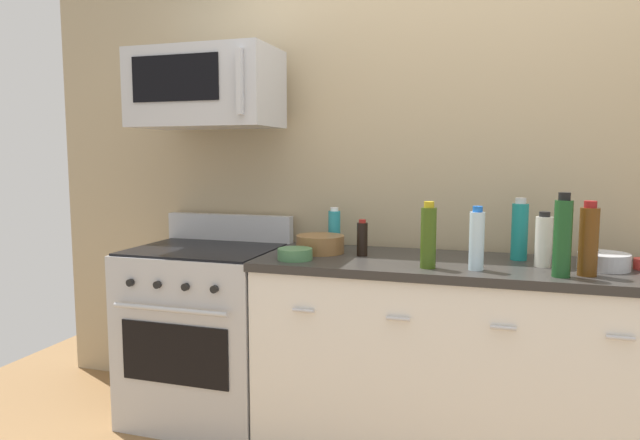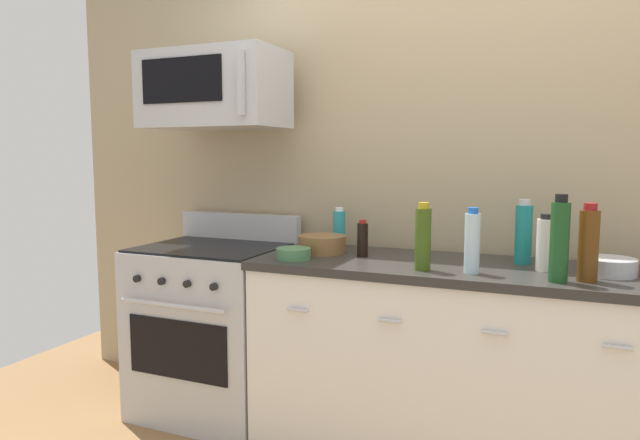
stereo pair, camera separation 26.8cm
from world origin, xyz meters
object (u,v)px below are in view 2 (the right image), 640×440
at_px(range_oven, 214,328).
at_px(bottle_dish_soap, 339,229).
at_px(microwave, 214,90).
at_px(bowl_wooden_salad, 322,243).
at_px(bowl_green_glaze, 293,253).
at_px(bottle_wine_amber, 589,244).
at_px(bowl_steel_prep, 609,266).
at_px(bottle_sparkling_teal, 524,233).
at_px(bottle_water_clear, 472,242).
at_px(bottle_soy_sauce_dark, 363,239).
at_px(bottle_vinegar_white, 545,244).
at_px(bottle_olive_oil, 423,238).
at_px(bottle_wine_green, 560,241).

distance_m(range_oven, bottle_dish_soap, 0.88).
bearing_deg(microwave, bottle_dish_soap, 15.31).
bearing_deg(bowl_wooden_salad, bowl_green_glaze, -104.24).
bearing_deg(bowl_green_glaze, bottle_wine_amber, 0.89).
bearing_deg(bottle_wine_amber, bowl_steel_prep, 62.32).
relative_size(bottle_sparkling_teal, bowl_wooden_salad, 1.20).
bearing_deg(bottle_water_clear, bowl_wooden_salad, 164.24).
height_order(bottle_soy_sauce_dark, bowl_steel_prep, bottle_soy_sauce_dark).
bearing_deg(microwave, bottle_vinegar_white, -1.84).
bearing_deg(bowl_steel_prep, bottle_vinegar_white, -175.71).
bearing_deg(microwave, bowl_wooden_salad, -0.20).
bearing_deg(bottle_wine_amber, bowl_green_glaze, -179.11).
xyz_separation_m(bowl_green_glaze, bowl_steel_prep, (1.34, 0.18, 0.01)).
height_order(bowl_green_glaze, bowl_wooden_salad, bowl_wooden_salad).
bearing_deg(bottle_soy_sauce_dark, bottle_vinegar_white, -2.06).
bearing_deg(bowl_steel_prep, bottle_soy_sauce_dark, 179.41).
bearing_deg(bottle_olive_oil, bottle_sparkling_teal, 40.20).
bearing_deg(bottle_wine_green, bowl_wooden_salad, 166.88).
bearing_deg(bowl_green_glaze, bottle_vinegar_white, 8.63).
bearing_deg(microwave, bottle_olive_oil, -11.21).
bearing_deg(bowl_wooden_salad, bottle_sparkling_teal, 5.43).
xyz_separation_m(bottle_wine_amber, bottle_sparkling_teal, (-0.25, 0.29, -0.01)).
relative_size(bottle_vinegar_white, bowl_steel_prep, 1.15).
xyz_separation_m(bottle_wine_amber, bowl_wooden_salad, (-1.20, 0.20, -0.10)).
bearing_deg(microwave, bottle_water_clear, -8.92).
bearing_deg(microwave, bowl_steel_prep, -1.05).
bearing_deg(bottle_olive_oil, bottle_water_clear, 4.97).
xyz_separation_m(bottle_water_clear, bottle_sparkling_teal, (0.18, 0.31, 0.01)).
height_order(bottle_vinegar_white, bottle_soy_sauce_dark, bottle_vinegar_white).
distance_m(range_oven, bottle_wine_green, 1.84).
bearing_deg(bowl_steel_prep, bowl_green_glaze, -172.16).
height_order(bottle_olive_oil, bowl_wooden_salad, bottle_olive_oil).
bearing_deg(bottle_sparkling_teal, bottle_dish_soap, 174.48).
bearing_deg(bottle_sparkling_teal, bowl_steel_prep, -19.80).
bearing_deg(bottle_wine_green, bottle_vinegar_white, 105.18).
distance_m(bottle_water_clear, bowl_wooden_salad, 0.80).
distance_m(bottle_sparkling_teal, bowl_green_glaze, 1.05).
bearing_deg(bowl_green_glaze, bottle_dish_soap, 78.98).
distance_m(range_oven, bowl_wooden_salad, 0.80).
distance_m(bottle_olive_oil, bowl_steel_prep, 0.76).
height_order(bottle_vinegar_white, bowl_wooden_salad, bottle_vinegar_white).
distance_m(bottle_wine_amber, bottle_soy_sauce_dark, 1.00).
bearing_deg(bottle_wine_amber, bottle_olive_oil, -176.86).
height_order(range_oven, bottle_dish_soap, bottle_dish_soap).
height_order(range_oven, microwave, microwave).
bearing_deg(bottle_vinegar_white, bottle_wine_green, -74.82).
bearing_deg(bottle_soy_sauce_dark, bowl_green_glaze, -144.67).
xyz_separation_m(bottle_olive_oil, bottle_wine_green, (0.53, -0.02, 0.02)).
xyz_separation_m(microwave, bottle_water_clear, (1.39, -0.22, -0.70)).
xyz_separation_m(bottle_dish_soap, bottle_soy_sauce_dark, (0.20, -0.20, -0.02)).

